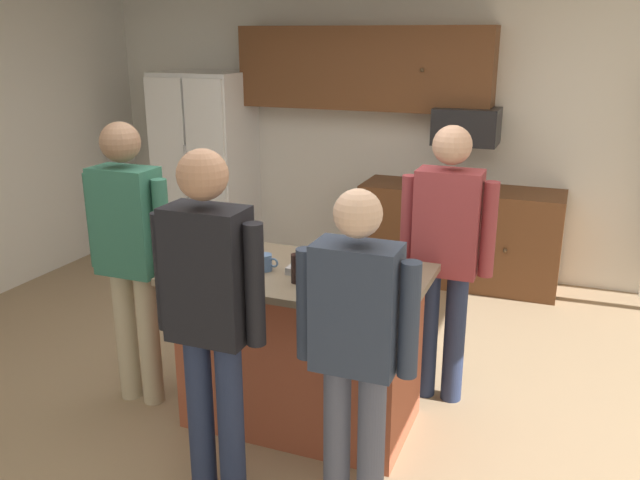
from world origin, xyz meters
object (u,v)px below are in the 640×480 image
object	(u,v)px
refrigerator	(206,165)
person_guest_by_door	(356,339)
person_guest_right	(446,247)
mug_blue_stoneware	(265,262)
microwave_over_range	(467,126)
serving_tray	(331,268)
person_guest_left	(210,306)
glass_pilsner	(371,279)
glass_dark_ale	(297,268)
kitchen_island	(301,347)
person_elder_center	(130,246)

from	to	relation	value
refrigerator	person_guest_by_door	xyz separation A→B (m)	(2.70, -3.25, -0.01)
person_guest_right	mug_blue_stoneware	world-z (taller)	person_guest_right
microwave_over_range	serving_tray	distance (m)	2.71
person_guest_left	mug_blue_stoneware	distance (m)	0.70
person_guest_right	glass_pilsner	world-z (taller)	person_guest_right
person_guest_right	person_guest_by_door	bearing A→B (deg)	43.72
microwave_over_range	glass_dark_ale	xyz separation A→B (m)	(-0.39, -2.88, -0.42)
kitchen_island	person_guest_by_door	xyz separation A→B (m)	(0.55, -0.65, 0.44)
person_guest_right	person_elder_center	distance (m)	1.89
person_guest_right	mug_blue_stoneware	size ratio (longest dim) A/B	13.24
refrigerator	person_elder_center	xyz separation A→B (m)	(1.11, -2.74, 0.09)
microwave_over_range	person_guest_left	xyz separation A→B (m)	(-0.58, -3.47, -0.43)
refrigerator	person_guest_right	world-z (taller)	refrigerator
person_guest_by_door	glass_pilsner	size ratio (longest dim) A/B	11.57
person_guest_right	person_elder_center	world-z (taller)	person_elder_center
person_guest_right	mug_blue_stoneware	distance (m)	1.10
kitchen_island	person_guest_right	size ratio (longest dim) A/B	0.82
microwave_over_range	kitchen_island	distance (m)	2.91
person_guest_left	serving_tray	bearing A→B (deg)	-9.92
microwave_over_range	kitchen_island	world-z (taller)	microwave_over_range
glass_pilsner	serving_tray	world-z (taller)	glass_pilsner
serving_tray	kitchen_island	bearing A→B (deg)	-159.79
glass_pilsner	microwave_over_range	bearing A→B (deg)	90.35
person_guest_left	mug_blue_stoneware	size ratio (longest dim) A/B	13.41
person_guest_right	serving_tray	distance (m)	0.75
kitchen_island	mug_blue_stoneware	bearing A→B (deg)	-163.11
mug_blue_stoneware	refrigerator	bearing A→B (deg)	126.49
person_guest_by_door	mug_blue_stoneware	distance (m)	0.95
person_elder_center	mug_blue_stoneware	distance (m)	0.85
person_guest_left	glass_dark_ale	size ratio (longest dim) A/B	11.04
person_guest_left	mug_blue_stoneware	bearing A→B (deg)	14.95
microwave_over_range	mug_blue_stoneware	bearing A→B (deg)	-102.96
microwave_over_range	serving_tray	size ratio (longest dim) A/B	1.27
person_guest_right	person_elder_center	bearing A→B (deg)	-16.39
glass_dark_ale	serving_tray	world-z (taller)	glass_dark_ale
person_elder_center	person_guest_by_door	size ratio (longest dim) A/B	1.09
microwave_over_range	person_guest_by_door	world-z (taller)	person_guest_by_door
person_elder_center	refrigerator	bearing A→B (deg)	103.89
glass_pilsner	serving_tray	size ratio (longest dim) A/B	0.32
microwave_over_range	person_elder_center	size ratio (longest dim) A/B	0.32
microwave_over_range	glass_pilsner	xyz separation A→B (m)	(0.02, -2.87, -0.43)
mug_blue_stoneware	glass_dark_ale	distance (m)	0.27
kitchen_island	mug_blue_stoneware	size ratio (longest dim) A/B	10.87
person_elder_center	person_guest_by_door	xyz separation A→B (m)	(1.59, -0.50, -0.10)
person_elder_center	glass_dark_ale	distance (m)	1.09
person_guest_left	glass_pilsner	size ratio (longest dim) A/B	12.60
refrigerator	mug_blue_stoneware	size ratio (longest dim) A/B	14.27
person_elder_center	glass_pilsner	distance (m)	1.50
microwave_over_range	person_guest_right	xyz separation A→B (m)	(0.27, -2.14, -0.44)
person_elder_center	mug_blue_stoneware	xyz separation A→B (m)	(0.85, 0.09, -0.02)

